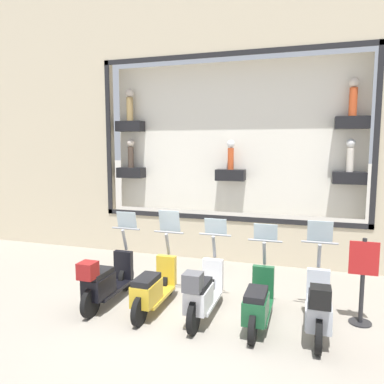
% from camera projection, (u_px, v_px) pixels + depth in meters
% --- Properties ---
extents(ground_plane, '(120.00, 120.00, 0.00)m').
position_uv_depth(ground_plane, '(183.00, 320.00, 6.28)').
color(ground_plane, gray).
extents(building_facade, '(1.24, 36.00, 9.58)m').
position_uv_depth(building_facade, '(231.00, 63.00, 9.08)').
color(building_facade, beige).
rests_on(building_facade, ground_plane).
extents(scooter_silver_0, '(1.81, 0.61, 1.64)m').
position_uv_depth(scooter_silver_0, '(319.00, 306.00, 5.70)').
color(scooter_silver_0, black).
rests_on(scooter_silver_0, ground_plane).
extents(scooter_green_1, '(1.79, 0.60, 1.53)m').
position_uv_depth(scooter_green_1, '(258.00, 302.00, 6.03)').
color(scooter_green_1, black).
rests_on(scooter_green_1, ground_plane).
extents(scooter_white_2, '(1.81, 0.60, 1.57)m').
position_uv_depth(scooter_white_2, '(202.00, 292.00, 6.25)').
color(scooter_white_2, black).
rests_on(scooter_white_2, ground_plane).
extents(scooter_yellow_3, '(1.80, 0.60, 1.68)m').
position_uv_depth(scooter_yellow_3, '(153.00, 287.00, 6.59)').
color(scooter_yellow_3, black).
rests_on(scooter_yellow_3, ground_plane).
extents(scooter_black_4, '(1.80, 0.60, 1.60)m').
position_uv_depth(scooter_black_4, '(105.00, 281.00, 6.81)').
color(scooter_black_4, black).
rests_on(scooter_black_4, ground_plane).
extents(shop_sign_post, '(0.36, 0.45, 1.44)m').
position_uv_depth(shop_sign_post, '(363.00, 279.00, 6.08)').
color(shop_sign_post, '#232326').
rests_on(shop_sign_post, ground_plane).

